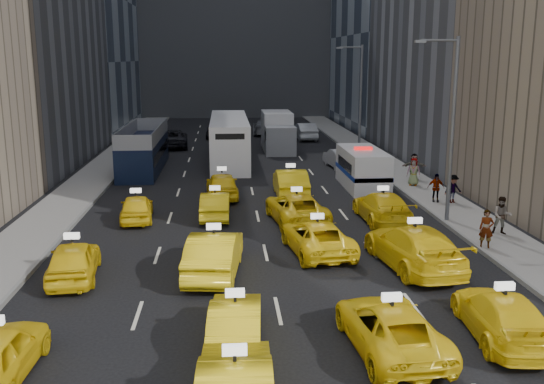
% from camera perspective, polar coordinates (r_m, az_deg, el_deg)
% --- Properties ---
extents(ground, '(160.00, 160.00, 0.00)m').
position_cam_1_polar(ground, '(18.21, 1.14, -13.61)').
color(ground, black).
rests_on(ground, ground).
extents(sidewalk_west, '(3.00, 90.00, 0.15)m').
position_cam_1_polar(sidewalk_west, '(42.95, -16.34, 1.38)').
color(sidewalk_west, gray).
rests_on(sidewalk_west, ground).
extents(sidewalk_east, '(3.00, 90.00, 0.15)m').
position_cam_1_polar(sidewalk_east, '(43.74, 11.68, 1.82)').
color(sidewalk_east, gray).
rests_on(sidewalk_east, ground).
extents(curb_west, '(0.15, 90.00, 0.18)m').
position_cam_1_polar(curb_west, '(42.67, -14.44, 1.44)').
color(curb_west, slate).
rests_on(curb_west, ground).
extents(curb_east, '(0.15, 90.00, 0.18)m').
position_cam_1_polar(curb_east, '(43.36, 9.84, 1.83)').
color(curb_east, slate).
rests_on(curb_east, ground).
extents(streetlight_near, '(2.15, 0.22, 9.00)m').
position_cam_1_polar(streetlight_near, '(30.42, 16.45, 6.19)').
color(streetlight_near, '#595B60').
rests_on(streetlight_near, ground).
extents(streetlight_far, '(2.15, 0.22, 9.00)m').
position_cam_1_polar(streetlight_far, '(49.56, 8.20, 8.84)').
color(streetlight_far, '#595B60').
rests_on(streetlight_far, ground).
extents(taxi_5, '(1.68, 4.20, 1.36)m').
position_cam_1_polar(taxi_5, '(17.59, -3.47, -12.18)').
color(taxi_5, yellow).
rests_on(taxi_5, ground).
extents(taxi_6, '(2.62, 5.00, 1.34)m').
position_cam_1_polar(taxi_6, '(17.63, 11.08, -12.37)').
color(taxi_6, yellow).
rests_on(taxi_6, ground).
extents(taxi_7, '(2.32, 4.90, 1.38)m').
position_cam_1_polar(taxi_7, '(19.18, 20.84, -10.82)').
color(taxi_7, yellow).
rests_on(taxi_7, ground).
extents(taxi_8, '(2.15, 4.39, 1.44)m').
position_cam_1_polar(taxi_8, '(23.60, -18.18, -6.13)').
color(taxi_8, yellow).
rests_on(taxi_8, ground).
extents(taxi_9, '(2.31, 5.21, 1.66)m').
position_cam_1_polar(taxi_9, '(22.96, -5.46, -5.77)').
color(taxi_9, yellow).
rests_on(taxi_9, ground).
extents(taxi_10, '(2.90, 5.19, 1.37)m').
position_cam_1_polar(taxi_10, '(25.45, 4.26, -4.25)').
color(taxi_10, yellow).
rests_on(taxi_10, ground).
extents(taxi_11, '(3.07, 6.04, 1.68)m').
position_cam_1_polar(taxi_11, '(24.23, 13.18, -5.04)').
color(taxi_11, yellow).
rests_on(taxi_11, ground).
extents(taxi_12, '(1.92, 4.02, 1.33)m').
position_cam_1_polar(taxi_12, '(31.09, -12.63, -1.45)').
color(taxi_12, yellow).
rests_on(taxi_12, ground).
extents(taxi_13, '(1.50, 4.13, 1.35)m').
position_cam_1_polar(taxi_13, '(30.95, -5.37, -1.24)').
color(taxi_13, yellow).
rests_on(taxi_13, ground).
extents(taxi_14, '(3.04, 5.50, 1.46)m').
position_cam_1_polar(taxi_14, '(30.08, 2.32, -1.49)').
color(taxi_14, yellow).
rests_on(taxi_14, ground).
extents(taxi_15, '(2.23, 5.19, 1.49)m').
position_cam_1_polar(taxi_15, '(30.64, 10.35, -1.40)').
color(taxi_15, yellow).
rests_on(taxi_15, ground).
extents(taxi_16, '(2.01, 4.52, 1.51)m').
position_cam_1_polar(taxi_16, '(35.37, -4.72, 0.66)').
color(taxi_16, yellow).
rests_on(taxi_16, ground).
extents(taxi_17, '(1.77, 5.03, 1.66)m').
position_cam_1_polar(taxi_17, '(35.50, 1.76, 0.85)').
color(taxi_17, yellow).
rests_on(taxi_17, ground).
extents(nypd_van, '(2.81, 6.17, 2.58)m').
position_cam_1_polar(nypd_van, '(38.45, 8.52, 2.14)').
color(nypd_van, silver).
rests_on(nypd_van, ground).
extents(double_decker, '(3.94, 11.21, 3.19)m').
position_cam_1_polar(double_decker, '(44.93, -11.97, 4.04)').
color(double_decker, black).
rests_on(double_decker, ground).
extents(city_bus, '(3.87, 13.60, 3.47)m').
position_cam_1_polar(city_bus, '(47.49, -4.05, 4.90)').
color(city_bus, silver).
rests_on(city_bus, ground).
extents(box_truck, '(2.85, 7.39, 3.33)m').
position_cam_1_polar(box_truck, '(53.28, 0.53, 5.68)').
color(box_truck, silver).
rests_on(box_truck, ground).
extents(misc_car_0, '(1.93, 4.41, 1.41)m').
position_cam_1_polar(misc_car_0, '(45.39, 6.37, 3.20)').
color(misc_car_0, '#A2A4A9').
rests_on(misc_car_0, ground).
extents(misc_car_1, '(3.05, 6.01, 1.63)m').
position_cam_1_polar(misc_car_1, '(56.03, -9.36, 5.00)').
color(misc_car_1, black).
rests_on(misc_car_1, ground).
extents(misc_car_2, '(2.39, 5.38, 1.53)m').
position_cam_1_polar(misc_car_2, '(64.59, -0.84, 6.11)').
color(misc_car_2, gray).
rests_on(misc_car_2, ground).
extents(misc_car_3, '(1.98, 4.41, 1.47)m').
position_cam_1_polar(misc_car_3, '(62.02, -5.37, 5.76)').
color(misc_car_3, black).
rests_on(misc_car_3, ground).
extents(misc_car_4, '(1.97, 5.12, 1.67)m').
position_cam_1_polar(misc_car_4, '(60.60, 3.15, 5.73)').
color(misc_car_4, '#ACB0B4').
rests_on(misc_car_4, ground).
extents(pedestrian_0, '(0.70, 0.58, 1.64)m').
position_cam_1_polar(pedestrian_0, '(27.11, 19.53, -3.28)').
color(pedestrian_0, gray).
rests_on(pedestrian_0, sidewalk_east).
extents(pedestrian_1, '(0.95, 0.71, 1.74)m').
position_cam_1_polar(pedestrian_1, '(29.37, 20.83, -2.09)').
color(pedestrian_1, gray).
rests_on(pedestrian_1, sidewalk_east).
extents(pedestrian_2, '(1.08, 0.60, 1.57)m').
position_cam_1_polar(pedestrian_2, '(34.87, 16.67, 0.29)').
color(pedestrian_2, gray).
rests_on(pedestrian_2, sidewalk_east).
extents(pedestrian_3, '(0.98, 0.56, 1.58)m').
position_cam_1_polar(pedestrian_3, '(34.88, 15.16, 0.40)').
color(pedestrian_3, gray).
rests_on(pedestrian_3, sidewalk_east).
extents(pedestrian_4, '(0.96, 0.76, 1.74)m').
position_cam_1_polar(pedestrian_4, '(39.00, 13.19, 1.88)').
color(pedestrian_4, gray).
rests_on(pedestrian_4, sidewalk_east).
extents(pedestrian_5, '(1.64, 0.67, 1.71)m').
position_cam_1_polar(pedestrian_5, '(40.95, 13.22, 2.35)').
color(pedestrian_5, gray).
rests_on(pedestrian_5, sidewalk_east).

